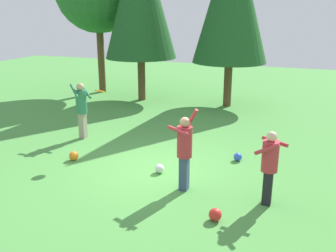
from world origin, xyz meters
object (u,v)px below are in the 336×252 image
at_px(ball_blue, 238,157).
at_px(person_thrower, 185,147).
at_px(person_bystander, 270,162).
at_px(ball_orange, 74,156).
at_px(ball_red, 215,215).
at_px(person_catcher, 82,106).
at_px(frisbee, 100,91).
at_px(ball_white, 159,168).

bearing_deg(ball_blue, person_thrower, -111.11).
height_order(person_bystander, ball_orange, person_bystander).
height_order(person_thrower, person_bystander, person_thrower).
distance_m(person_bystander, ball_blue, 2.52).
xyz_separation_m(ball_red, ball_orange, (-4.35, 1.65, -0.00)).
height_order(person_bystander, ball_red, person_bystander).
bearing_deg(person_bystander, ball_orange, 9.37).
xyz_separation_m(person_catcher, frisbee, (1.28, -0.97, 0.75)).
xyz_separation_m(person_thrower, person_bystander, (1.84, -0.02, -0.08)).
bearing_deg(person_thrower, ball_orange, 14.95).
bearing_deg(ball_red, person_catcher, 146.78).
height_order(ball_blue, ball_white, ball_white).
distance_m(person_thrower, ball_red, 1.70).
bearing_deg(ball_white, person_thrower, -36.84).
distance_m(person_bystander, frisbee, 4.99).
height_order(person_thrower, ball_blue, person_thrower).
height_order(ball_orange, ball_white, ball_orange).
bearing_deg(ball_orange, ball_white, 1.32).
bearing_deg(person_bystander, frisbee, 0.00).
bearing_deg(ball_orange, person_bystander, -6.69).
relative_size(person_bystander, ball_orange, 6.31).
relative_size(ball_orange, ball_white, 1.09).
bearing_deg(person_thrower, person_catcher, -4.15).
distance_m(person_catcher, ball_red, 6.22).
relative_size(person_bystander, ball_white, 6.88).
distance_m(person_thrower, person_catcher, 4.76).
bearing_deg(ball_orange, person_thrower, -9.99).
relative_size(frisbee, ball_red, 1.38).
bearing_deg(frisbee, ball_orange, -122.31).
distance_m(ball_red, ball_orange, 4.65).
height_order(ball_blue, ball_orange, ball_orange).
bearing_deg(ball_orange, frisbee, 57.69).
distance_m(person_catcher, person_bystander, 6.44).
height_order(person_thrower, person_catcher, person_thrower).
bearing_deg(person_catcher, person_bystander, 16.09).
bearing_deg(person_bystander, person_thrower, 15.49).
xyz_separation_m(person_thrower, frisbee, (-2.88, 1.34, 0.79)).
xyz_separation_m(person_thrower, ball_red, (0.99, -1.06, -0.90)).
distance_m(person_catcher, ball_orange, 2.12).
bearing_deg(ball_blue, person_catcher, 177.97).
distance_m(person_bystander, ball_white, 2.91).
height_order(frisbee, ball_orange, frisbee).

